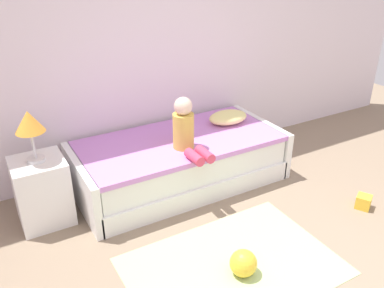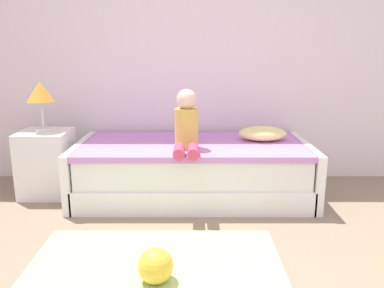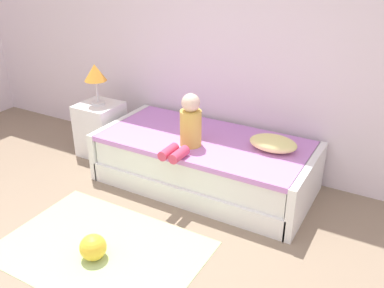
% 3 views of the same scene
% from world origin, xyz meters
% --- Properties ---
extents(wall_rear, '(7.20, 0.10, 2.90)m').
position_xyz_m(wall_rear, '(0.00, 2.60, 1.45)').
color(wall_rear, white).
rests_on(wall_rear, ground).
extents(bed, '(2.11, 1.00, 0.50)m').
position_xyz_m(bed, '(-0.03, 2.00, 0.25)').
color(bed, white).
rests_on(bed, ground).
extents(nightstand, '(0.44, 0.44, 0.60)m').
position_xyz_m(nightstand, '(-1.38, 2.03, 0.30)').
color(nightstand, white).
rests_on(nightstand, ground).
extents(table_lamp, '(0.24, 0.24, 0.45)m').
position_xyz_m(table_lamp, '(-1.38, 2.03, 0.94)').
color(table_lamp, silver).
rests_on(table_lamp, nightstand).
extents(child_figure, '(0.20, 0.51, 0.50)m').
position_xyz_m(child_figure, '(-0.09, 1.77, 0.70)').
color(child_figure, gold).
rests_on(child_figure, bed).
extents(pillow, '(0.44, 0.30, 0.13)m').
position_xyz_m(pillow, '(0.61, 2.10, 0.56)').
color(pillow, '#F2E58C').
rests_on(pillow, bed).
extents(toy_ball, '(0.21, 0.21, 0.21)m').
position_xyz_m(toy_ball, '(-0.25, 0.60, 0.10)').
color(toy_ball, yellow).
rests_on(toy_ball, ground).
extents(area_rug, '(1.60, 1.10, 0.01)m').
position_xyz_m(area_rug, '(-0.27, 0.70, 0.00)').
color(area_rug, '#B2D189').
rests_on(area_rug, ground).
extents(toy_block, '(0.17, 0.17, 0.13)m').
position_xyz_m(toy_block, '(1.25, 0.74, 0.06)').
color(toy_block, yellow).
rests_on(toy_block, ground).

